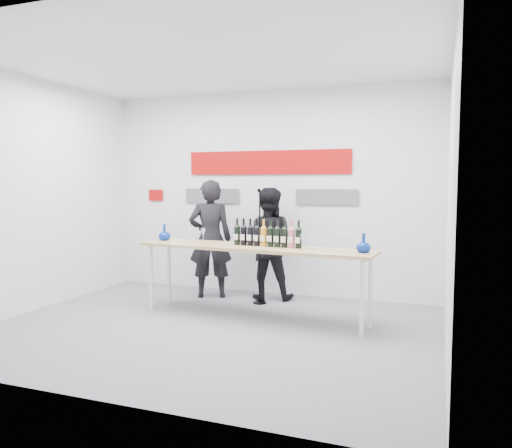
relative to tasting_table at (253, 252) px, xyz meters
name	(u,v)px	position (x,y,z in m)	size (l,w,h in m)	color
ground	(210,329)	(-0.30, -0.58, -0.82)	(5.00, 5.00, 0.00)	slate
back_wall	(268,193)	(-0.30, 1.42, 0.68)	(5.00, 0.04, 3.00)	silver
signage	(263,172)	(-0.36, 1.39, 0.98)	(3.38, 0.02, 0.79)	#A30707
tasting_table	(253,252)	(0.00, 0.00, 0.00)	(3.01, 0.86, 0.89)	tan
wine_bottles	(267,233)	(0.17, 0.03, 0.23)	(0.89, 0.16, 0.33)	black
decanter_left	(164,232)	(-1.32, 0.16, 0.17)	(0.16, 0.16, 0.21)	navy
decanter_right	(364,243)	(1.33, -0.08, 0.17)	(0.16, 0.16, 0.21)	navy
glasses_left	(195,236)	(-0.82, 0.07, 0.16)	(0.36, 0.25, 0.18)	silver
glasses_right	(323,242)	(0.88, -0.09, 0.16)	(0.56, 0.27, 0.18)	silver
presenter_left	(210,239)	(-0.98, 0.85, 0.03)	(0.62, 0.41, 1.69)	black
presenter_right	(267,244)	(-0.17, 1.03, -0.03)	(0.77, 0.60, 1.59)	black
mic_stand	(260,269)	(-0.18, 0.73, -0.34)	(0.18, 0.18, 1.58)	black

